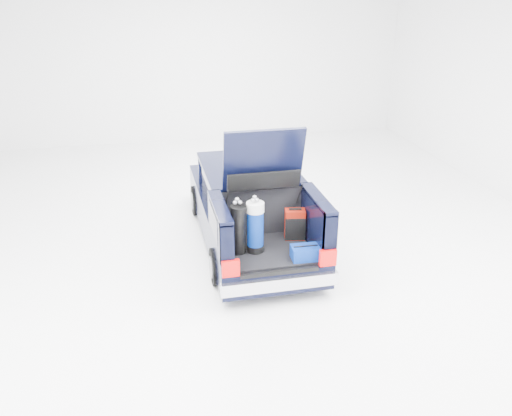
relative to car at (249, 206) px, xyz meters
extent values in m
plane|color=white|center=(0.00, -0.11, -0.67)|extent=(14.00, 14.00, 0.00)
cube|color=black|center=(0.00, 0.54, -0.17)|extent=(1.75, 3.00, 0.70)
cube|color=black|center=(0.00, 2.11, -0.27)|extent=(1.70, 0.30, 0.50)
cube|color=#B1B1B9|center=(0.00, 2.25, -0.34)|extent=(1.72, 0.10, 0.22)
cube|color=black|center=(0.00, 0.04, 0.45)|extent=(1.55, 1.95, 0.54)
cube|color=black|center=(0.00, 0.04, 0.74)|extent=(1.62, 2.05, 0.06)
cube|color=black|center=(0.00, -1.61, -0.32)|extent=(1.75, 1.30, 0.40)
cube|color=black|center=(0.00, -1.59, -0.10)|extent=(1.32, 1.18, 0.05)
cube|color=black|center=(-0.78, -1.61, 0.30)|extent=(0.20, 1.30, 0.85)
cube|color=black|center=(0.78, -1.61, 0.30)|extent=(0.20, 1.30, 0.85)
cube|color=black|center=(-0.78, -1.61, 0.74)|extent=(0.20, 1.30, 0.06)
cube|color=black|center=(0.78, -1.61, 0.74)|extent=(0.20, 1.30, 0.06)
cube|color=black|center=(0.00, -0.99, 0.30)|extent=(1.36, 0.08, 0.84)
cube|color=#B1B1B9|center=(0.00, -2.29, -0.29)|extent=(1.80, 0.12, 0.20)
cube|color=#AB0807|center=(-0.74, -2.26, 0.05)|extent=(0.26, 0.07, 0.26)
cube|color=#AB0807|center=(0.74, -2.26, 0.05)|extent=(0.26, 0.07, 0.26)
cube|color=black|center=(0.00, -2.25, -0.12)|extent=(1.20, 0.06, 0.06)
cube|color=black|center=(0.00, -1.16, 1.29)|extent=(1.28, 0.33, 1.03)
cube|color=black|center=(0.00, -1.12, 1.43)|extent=(0.95, 0.17, 0.54)
cylinder|color=black|center=(-0.82, 1.34, -0.36)|extent=(0.20, 0.62, 0.62)
cylinder|color=slate|center=(-0.82, 1.34, -0.36)|extent=(0.23, 0.36, 0.36)
cylinder|color=black|center=(0.82, 1.34, -0.36)|extent=(0.20, 0.62, 0.62)
cylinder|color=slate|center=(0.82, 1.34, -0.36)|extent=(0.23, 0.36, 0.36)
cylinder|color=black|center=(-0.82, -1.46, -0.36)|extent=(0.20, 0.62, 0.62)
cylinder|color=slate|center=(-0.82, -1.46, -0.36)|extent=(0.23, 0.36, 0.36)
cylinder|color=black|center=(0.82, -1.46, -0.36)|extent=(0.20, 0.62, 0.62)
cylinder|color=slate|center=(0.82, -1.46, -0.36)|extent=(0.23, 0.36, 0.36)
cube|color=#680C03|center=(0.50, -1.30, 0.18)|extent=(0.36, 0.26, 0.51)
cube|color=black|center=(0.50, -1.30, 0.45)|extent=(0.21, 0.08, 0.03)
cube|color=black|center=(0.50, -1.39, 0.13)|extent=(0.33, 0.08, 0.39)
cylinder|color=black|center=(-0.50, -1.60, 0.33)|extent=(0.32, 0.35, 0.82)
cube|color=white|center=(-0.50, -1.49, 0.36)|extent=(0.10, 0.04, 0.29)
sphere|color=#99999E|center=(-0.54, -1.58, 0.77)|extent=(0.07, 0.07, 0.07)
sphere|color=#99999E|center=(-0.47, -1.62, 0.79)|extent=(0.07, 0.07, 0.07)
cylinder|color=black|center=(-0.23, -1.59, -0.02)|extent=(0.34, 0.34, 0.11)
cylinder|color=navy|center=(-0.23, -1.59, 0.32)|extent=(0.31, 0.31, 0.59)
cylinder|color=white|center=(-0.23, -1.59, 0.68)|extent=(0.34, 0.34, 0.15)
sphere|color=#99999E|center=(-0.20, -1.57, 0.78)|extent=(0.07, 0.07, 0.07)
sphere|color=#99999E|center=(-0.23, -1.55, 0.83)|extent=(0.07, 0.07, 0.07)
cube|color=navy|center=(0.47, -2.01, 0.03)|extent=(0.44, 0.30, 0.21)
cylinder|color=black|center=(0.47, -2.01, 0.14)|extent=(0.38, 0.04, 0.02)
camera|label=1|loc=(-1.84, -8.99, 3.97)|focal=38.00mm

